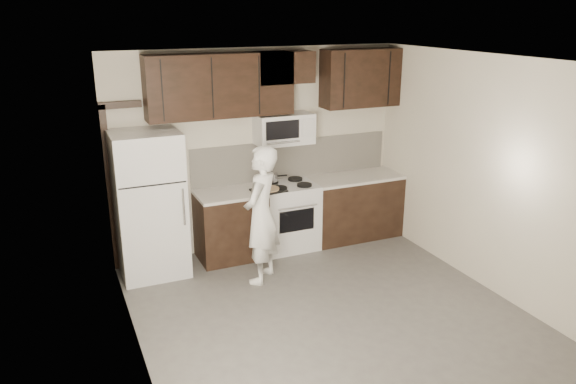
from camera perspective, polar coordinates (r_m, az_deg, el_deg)
floor at (r=6.20m, az=4.67°, el=-12.63°), size 4.50×4.50×0.00m
back_wall at (r=7.60m, az=-3.07°, el=4.30°), size 4.00×0.00×4.00m
ceiling at (r=5.35m, az=5.43°, el=13.09°), size 4.50×4.50×0.00m
counter_run at (r=7.81m, az=1.99°, el=-2.16°), size 2.95×0.64×0.91m
stove at (r=7.69m, az=-0.05°, el=-2.44°), size 0.76×0.66×0.94m
backsplash at (r=7.81m, az=0.42°, el=3.42°), size 2.90×0.02×0.54m
upper_cabinets at (r=7.35m, az=-1.15°, el=11.23°), size 3.48×0.35×0.78m
microwave at (r=7.47m, az=-0.41°, el=6.43°), size 0.76×0.42×0.40m
refrigerator at (r=7.01m, az=-13.89°, el=-1.25°), size 0.80×0.76×1.80m
door_trim at (r=7.17m, az=-17.45°, el=1.78°), size 0.50×0.08×2.12m
saucepan at (r=7.59m, az=-1.73°, el=1.43°), size 0.32×0.18×0.18m
baking_tray at (r=7.28m, az=-1.99°, el=0.18°), size 0.44×0.35×0.02m
pizza at (r=7.27m, az=-1.99°, el=0.33°), size 0.31×0.31×0.02m
person at (r=6.65m, az=-2.74°, el=-2.36°), size 0.71×0.72×1.68m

